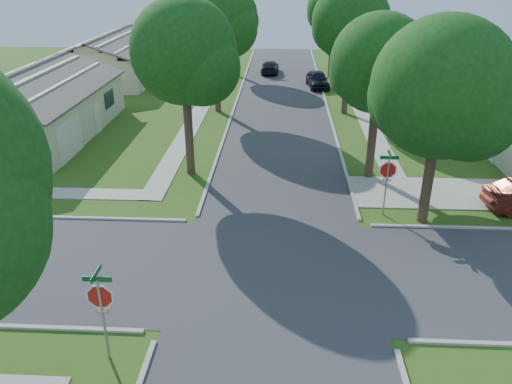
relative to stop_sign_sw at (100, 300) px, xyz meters
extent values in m
plane|color=#375A18|center=(4.70, 4.70, -2.03)|extent=(100.00, 100.00, 0.00)
cube|color=#333335|center=(4.70, 4.70, -2.03)|extent=(7.00, 100.00, 0.02)
cube|color=#9E9B91|center=(10.80, 30.70, -2.01)|extent=(1.20, 40.00, 0.04)
cube|color=#9E9B91|center=(-1.40, 30.70, -2.01)|extent=(1.20, 40.00, 0.04)
cube|color=#9E9B91|center=(12.60, 11.80, -2.01)|extent=(8.80, 3.60, 0.05)
cube|color=gray|center=(0.00, 0.00, -0.68)|extent=(0.06, 0.06, 2.70)
cylinder|color=white|center=(0.00, 0.00, 0.12)|extent=(1.05, 0.02, 1.05)
cylinder|color=red|center=(0.00, 0.00, 0.12)|extent=(0.90, 0.03, 0.90)
cube|color=red|center=(0.00, 0.00, -0.35)|extent=(0.34, 0.03, 0.12)
cube|color=white|center=(0.00, 0.00, -0.35)|extent=(0.30, 0.03, 0.08)
cube|color=#0C5426|center=(0.00, 0.00, 0.69)|extent=(0.80, 0.02, 0.16)
cube|color=#0C5426|center=(0.00, 0.00, 0.87)|extent=(0.02, 0.80, 0.16)
cube|color=gray|center=(9.40, 9.40, -0.68)|extent=(0.06, 0.06, 2.70)
cylinder|color=white|center=(9.40, 9.40, 0.12)|extent=(1.05, 0.02, 1.05)
cylinder|color=red|center=(9.40, 9.40, 0.12)|extent=(0.90, 0.03, 0.90)
cube|color=red|center=(9.40, 9.40, -0.35)|extent=(0.34, 0.03, 0.12)
cube|color=white|center=(9.40, 9.40, -0.35)|extent=(0.30, 0.03, 0.08)
cube|color=#0C5426|center=(9.40, 9.40, 0.69)|extent=(0.80, 0.02, 0.16)
cube|color=#0C5426|center=(9.40, 9.40, 0.87)|extent=(0.02, 0.80, 0.16)
cylinder|color=#38281C|center=(9.40, 13.70, -0.05)|extent=(0.44, 0.44, 3.95)
sphere|color=#144010|center=(9.40, 13.70, 3.85)|extent=(4.80, 4.80, 4.80)
sphere|color=#144010|center=(10.24, 13.22, 3.25)|extent=(3.46, 3.46, 3.46)
sphere|color=#144010|center=(8.68, 14.30, 3.37)|extent=(3.26, 3.26, 3.26)
cylinder|color=#38281C|center=(9.40, 25.70, 0.12)|extent=(0.44, 0.44, 4.30)
sphere|color=#144010|center=(9.40, 25.70, 4.48)|extent=(5.40, 5.40, 5.40)
sphere|color=#144010|center=(10.35, 25.16, 3.81)|extent=(3.89, 3.89, 3.89)
sphere|color=#144010|center=(8.59, 26.38, 3.94)|extent=(3.67, 3.67, 3.67)
cylinder|color=#38281C|center=(9.40, 38.70, 0.07)|extent=(0.44, 0.44, 4.20)
sphere|color=#144010|center=(9.40, 38.70, 4.19)|extent=(5.00, 5.00, 5.00)
sphere|color=#144010|center=(10.28, 38.20, 3.57)|extent=(3.60, 3.60, 3.60)
sphere|color=#144010|center=(8.65, 39.33, 3.69)|extent=(3.40, 3.40, 3.40)
cylinder|color=#38281C|center=(0.00, 13.70, 0.09)|extent=(0.44, 0.44, 4.25)
sphere|color=#144010|center=(0.00, 13.70, 4.34)|extent=(5.20, 5.20, 5.20)
sphere|color=#144010|center=(0.91, 13.18, 3.69)|extent=(3.74, 3.74, 3.74)
sphere|color=#144010|center=(-0.78, 14.35, 3.82)|extent=(3.54, 3.54, 3.54)
cylinder|color=#38281C|center=(0.00, 25.70, 0.19)|extent=(0.44, 0.44, 4.44)
sphere|color=#144010|center=(0.00, 25.70, 4.73)|extent=(5.60, 5.60, 5.60)
sphere|color=#144010|center=(0.98, 25.14, 4.03)|extent=(4.03, 4.03, 4.03)
sphere|color=#144010|center=(-0.84, 26.40, 4.17)|extent=(3.81, 3.81, 3.81)
cylinder|color=#38281C|center=(0.00, 38.70, -0.08)|extent=(0.44, 0.44, 3.90)
sphere|color=#144010|center=(0.00, 38.70, 3.70)|extent=(4.60, 4.60, 4.60)
sphere|color=#144010|center=(0.80, 38.24, 3.13)|extent=(3.31, 3.31, 3.31)
sphere|color=#144010|center=(-0.69, 39.28, 3.24)|extent=(3.13, 3.13, 3.13)
cylinder|color=#38281C|center=(11.00, 8.90, -0.26)|extent=(0.44, 0.44, 3.54)
sphere|color=#144010|center=(11.00, 8.90, 3.83)|extent=(5.60, 5.60, 5.60)
sphere|color=#144010|center=(11.98, 8.34, 3.13)|extent=(4.03, 4.03, 4.03)
sphere|color=#144010|center=(10.16, 9.60, 3.27)|extent=(3.81, 3.81, 3.81)
cube|color=silver|center=(16.67, 16.35, -1.03)|extent=(0.06, 0.90, 2.00)
cube|color=#1E2633|center=(16.67, 18.95, -0.48)|extent=(0.06, 1.80, 1.10)
cube|color=beige|center=(20.70, 33.70, -0.63)|extent=(8.00, 13.00, 2.80)
cube|color=#4D4842|center=(22.70, 33.70, 1.42)|extent=(4.42, 13.60, 1.56)
cube|color=#4D4842|center=(18.70, 33.70, 1.42)|extent=(4.42, 13.60, 1.56)
cube|color=silver|center=(16.67, 29.80, -0.93)|extent=(0.06, 3.20, 2.20)
cube|color=silver|center=(16.67, 34.35, -1.03)|extent=(0.06, 0.90, 2.00)
cube|color=#1E2633|center=(16.67, 36.95, -0.48)|extent=(0.06, 1.80, 1.10)
cube|color=beige|center=(-11.30, 19.70, -0.63)|extent=(8.00, 13.00, 2.80)
cube|color=#4D4842|center=(-9.30, 19.70, 1.42)|extent=(4.42, 13.60, 1.56)
cube|color=silver|center=(-7.27, 15.80, -0.93)|extent=(0.06, 3.20, 2.20)
cube|color=silver|center=(-7.27, 20.35, -1.03)|extent=(0.06, 0.90, 2.00)
cube|color=#1E2633|center=(-7.27, 22.95, -0.48)|extent=(0.06, 1.80, 1.10)
cube|color=beige|center=(-11.30, 36.70, -0.63)|extent=(8.00, 13.00, 2.80)
cube|color=#4D4842|center=(-9.30, 36.70, 1.42)|extent=(4.42, 13.60, 1.56)
cube|color=#4D4842|center=(-13.30, 36.70, 1.42)|extent=(4.42, 13.60, 1.56)
cube|color=silver|center=(-7.27, 32.80, -0.93)|extent=(0.06, 3.20, 2.20)
cube|color=silver|center=(-7.27, 37.35, -1.03)|extent=(0.06, 0.90, 2.00)
cube|color=#1E2633|center=(-7.27, 39.95, -0.48)|extent=(0.06, 1.80, 1.10)
imported|color=black|center=(7.90, 33.86, -1.31)|extent=(2.18, 4.38, 1.43)
imported|color=black|center=(3.50, 39.86, -1.43)|extent=(1.79, 4.17, 1.20)
camera|label=1|loc=(4.77, -10.70, 8.34)|focal=35.00mm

